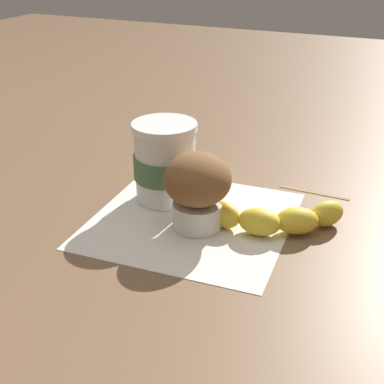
{
  "coord_description": "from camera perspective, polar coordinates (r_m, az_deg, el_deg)",
  "views": [
    {
      "loc": [
        0.27,
        -0.6,
        0.37
      ],
      "look_at": [
        0.0,
        0.0,
        0.04
      ],
      "focal_mm": 50.0,
      "sensor_mm": 36.0,
      "label": 1
    }
  ],
  "objects": [
    {
      "name": "ground_plane",
      "position": [
        0.75,
        0.0,
        -3.0
      ],
      "size": [
        3.0,
        3.0,
        0.0
      ],
      "primitive_type": "plane",
      "color": "brown"
    },
    {
      "name": "paper_napkin",
      "position": [
        0.75,
        0.0,
        -2.95
      ],
      "size": [
        0.28,
        0.28,
        0.0
      ],
      "primitive_type": "cube",
      "rotation": [
        0.0,
        0.0,
        0.06
      ],
      "color": "white",
      "rests_on": "ground_plane"
    },
    {
      "name": "coffee_cup",
      "position": [
        0.79,
        -2.87,
        3.19
      ],
      "size": [
        0.09,
        0.09,
        0.12
      ],
      "color": "white",
      "rests_on": "paper_napkin"
    },
    {
      "name": "muffin",
      "position": [
        0.71,
        0.59,
        0.53
      ],
      "size": [
        0.09,
        0.09,
        0.11
      ],
      "color": "white",
      "rests_on": "paper_napkin"
    },
    {
      "name": "banana",
      "position": [
        0.73,
        9.08,
        -2.77
      ],
      "size": [
        0.18,
        0.11,
        0.04
      ],
      "color": "yellow",
      "rests_on": "paper_napkin"
    },
    {
      "name": "wooden_stirrer",
      "position": [
        0.85,
        12.87,
        -0.04
      ],
      "size": [
        0.11,
        0.01,
        0.0
      ],
      "primitive_type": "cube",
      "rotation": [
        0.0,
        0.0,
        6.26
      ],
      "color": "#9E7547",
      "rests_on": "ground_plane"
    }
  ]
}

